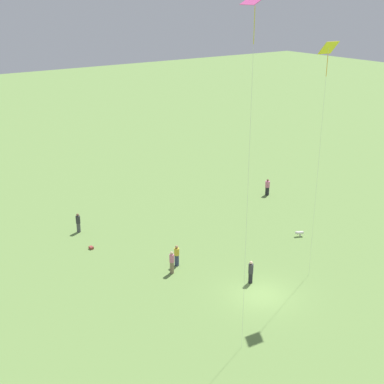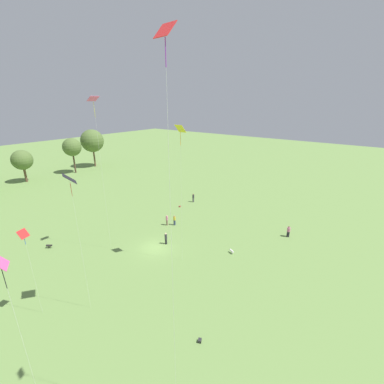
% 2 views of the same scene
% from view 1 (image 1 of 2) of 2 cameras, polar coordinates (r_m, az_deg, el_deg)
% --- Properties ---
extents(ground_plane, '(240.00, 240.00, 0.00)m').
position_cam_1_polar(ground_plane, '(38.83, 7.39, -10.81)').
color(ground_plane, '#6B8E47').
extents(person_0, '(0.52, 0.52, 1.73)m').
position_cam_1_polar(person_0, '(41.89, -1.64, -6.80)').
color(person_0, '#333D5B').
rests_on(person_0, ground_plane).
extents(person_1, '(0.56, 0.56, 1.79)m').
position_cam_1_polar(person_1, '(48.53, -12.04, -3.24)').
color(person_1, '#4C4C51').
rests_on(person_1, ground_plane).
extents(person_2, '(0.50, 0.50, 1.78)m').
position_cam_1_polar(person_2, '(39.75, 6.28, -8.48)').
color(person_2, '#232328').
rests_on(person_2, ground_plane).
extents(person_3, '(0.50, 0.50, 1.82)m').
position_cam_1_polar(person_3, '(40.81, -2.17, -7.51)').
color(person_3, '#847056').
rests_on(person_3, ground_plane).
extents(person_4, '(0.56, 0.56, 1.77)m').
position_cam_1_polar(person_4, '(56.66, 8.04, 0.51)').
color(person_4, '#232328').
rests_on(person_4, ground_plane).
extents(kite_0, '(0.86, 1.18, 17.14)m').
position_cam_1_polar(kite_0, '(36.98, 14.27, 13.70)').
color(kite_0, yellow).
rests_on(kite_0, ground_plane).
extents(kite_4, '(1.18, 1.06, 20.10)m').
position_cam_1_polar(kite_4, '(27.09, 6.69, 18.00)').
color(kite_4, '#E54C99').
rests_on(kite_4, ground_plane).
extents(dog_1, '(0.51, 0.75, 0.51)m').
position_cam_1_polar(dog_1, '(47.80, 11.36, -4.30)').
color(dog_1, silver).
rests_on(dog_1, ground_plane).
extents(picnic_bag_0, '(0.41, 0.33, 0.22)m').
position_cam_1_polar(picnic_bag_0, '(45.56, -10.71, -5.86)').
color(picnic_bag_0, '#933833').
rests_on(picnic_bag_0, ground_plane).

